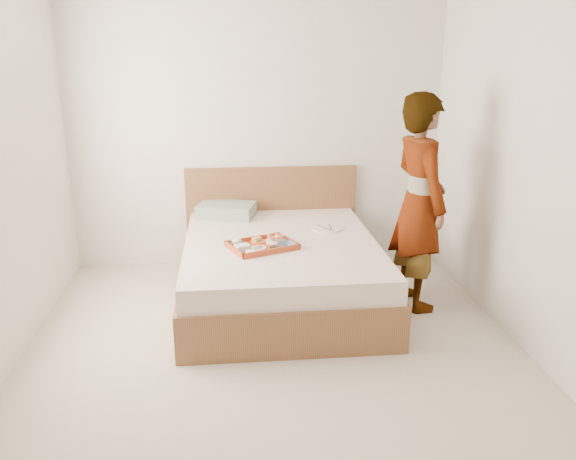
% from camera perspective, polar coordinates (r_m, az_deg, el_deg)
% --- Properties ---
extents(ground, '(3.50, 4.00, 0.01)m').
position_cam_1_polar(ground, '(4.04, -1.21, -12.74)').
color(ground, beige).
rests_on(ground, ground).
extents(wall_back, '(3.50, 0.01, 2.60)m').
position_cam_1_polar(wall_back, '(5.54, -3.04, 9.76)').
color(wall_back, silver).
rests_on(wall_back, ground).
extents(wall_front, '(3.50, 0.01, 2.60)m').
position_cam_1_polar(wall_front, '(1.68, 4.25, -8.25)').
color(wall_front, silver).
rests_on(wall_front, ground).
extents(wall_right, '(0.01, 4.00, 2.60)m').
position_cam_1_polar(wall_right, '(4.10, 23.96, 5.64)').
color(wall_right, silver).
rests_on(wall_right, ground).
extents(bed, '(1.65, 2.00, 0.53)m').
position_cam_1_polar(bed, '(4.84, -0.71, -4.03)').
color(bed, brown).
rests_on(bed, ground).
extents(headboard, '(1.65, 0.06, 0.95)m').
position_cam_1_polar(headboard, '(5.69, -1.61, 1.48)').
color(headboard, brown).
rests_on(headboard, ground).
extents(pillow, '(0.58, 0.47, 0.12)m').
position_cam_1_polar(pillow, '(5.45, -6.05, 1.95)').
color(pillow, gray).
rests_on(pillow, bed).
extents(tray, '(0.59, 0.52, 0.05)m').
position_cam_1_polar(tray, '(4.57, -2.57, -1.49)').
color(tray, '#B23B1C').
rests_on(tray, bed).
extents(prawn_plate, '(0.22, 0.22, 0.01)m').
position_cam_1_polar(prawn_plate, '(4.68, -1.21, -1.07)').
color(prawn_plate, white).
rests_on(prawn_plate, tray).
extents(navy_bowl_big, '(0.18, 0.18, 0.03)m').
position_cam_1_polar(navy_bowl_big, '(4.54, -0.16, -1.50)').
color(navy_bowl_big, '#1B2B47').
rests_on(navy_bowl_big, tray).
extents(sauce_dish, '(0.09, 0.09, 0.03)m').
position_cam_1_polar(sauce_dish, '(4.48, -1.37, -1.83)').
color(sauce_dish, black).
rests_on(sauce_dish, tray).
extents(meat_plate, '(0.16, 0.16, 0.01)m').
position_cam_1_polar(meat_plate, '(4.52, -2.93, -1.77)').
color(meat_plate, white).
rests_on(meat_plate, tray).
extents(bread_plate, '(0.16, 0.16, 0.01)m').
position_cam_1_polar(bread_plate, '(4.68, -2.97, -1.12)').
color(bread_plate, orange).
rests_on(bread_plate, tray).
extents(salad_bowl, '(0.14, 0.14, 0.03)m').
position_cam_1_polar(salad_bowl, '(4.60, -5.04, -1.31)').
color(salad_bowl, '#1B2B47').
rests_on(salad_bowl, tray).
extents(plastic_tub, '(0.13, 0.12, 0.05)m').
position_cam_1_polar(plastic_tub, '(4.49, -4.51, -1.72)').
color(plastic_tub, silver).
rests_on(plastic_tub, tray).
extents(cheese_round, '(0.09, 0.09, 0.03)m').
position_cam_1_polar(cheese_round, '(4.41, -3.73, -2.21)').
color(cheese_round, white).
rests_on(cheese_round, tray).
extents(dinner_plate, '(0.30, 0.30, 0.01)m').
position_cam_1_polar(dinner_plate, '(5.05, 3.84, 0.13)').
color(dinner_plate, white).
rests_on(dinner_plate, bed).
extents(person, '(0.51, 0.69, 1.73)m').
position_cam_1_polar(person, '(4.72, 12.75, 2.61)').
color(person, white).
rests_on(person, ground).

